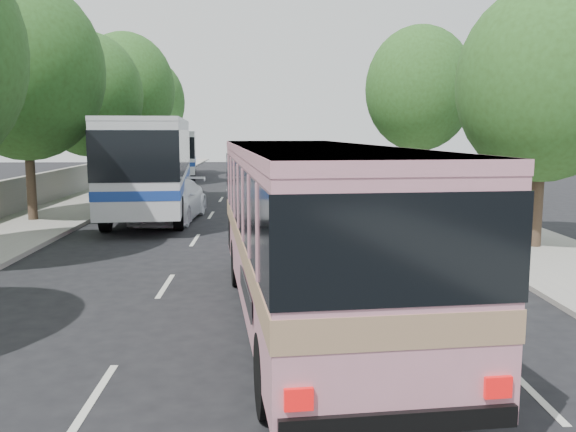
{
  "coord_description": "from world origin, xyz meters",
  "views": [
    {
      "loc": [
        0.48,
        -10.06,
        3.65
      ],
      "look_at": [
        1.0,
        4.37,
        1.6
      ],
      "focal_mm": 38.0,
      "sensor_mm": 36.0,
      "label": 1
    }
  ],
  "objects_px": {
    "tour_coach_front": "(152,157)",
    "tour_coach_rear": "(179,149)",
    "pink_taxi": "(283,227)",
    "pink_bus": "(311,215)",
    "white_pickup": "(170,200)"
  },
  "relations": [
    {
      "from": "tour_coach_front",
      "to": "tour_coach_rear",
      "type": "height_order",
      "value": "tour_coach_front"
    },
    {
      "from": "pink_taxi",
      "to": "tour_coach_front",
      "type": "relative_size",
      "value": 0.29
    },
    {
      "from": "pink_bus",
      "to": "pink_taxi",
      "type": "relative_size",
      "value": 2.69
    },
    {
      "from": "tour_coach_front",
      "to": "tour_coach_rear",
      "type": "distance_m",
      "value": 21.09
    },
    {
      "from": "tour_coach_front",
      "to": "pink_taxi",
      "type": "bearing_deg",
      "value": -62.55
    },
    {
      "from": "tour_coach_front",
      "to": "white_pickup",
      "type": "bearing_deg",
      "value": -69.67
    },
    {
      "from": "white_pickup",
      "to": "tour_coach_front",
      "type": "relative_size",
      "value": 0.41
    },
    {
      "from": "pink_bus",
      "to": "tour_coach_rear",
      "type": "distance_m",
      "value": 37.54
    },
    {
      "from": "white_pickup",
      "to": "tour_coach_front",
      "type": "distance_m",
      "value": 2.99
    },
    {
      "from": "pink_taxi",
      "to": "tour_coach_rear",
      "type": "bearing_deg",
      "value": 107.47
    },
    {
      "from": "pink_taxi",
      "to": "tour_coach_rear",
      "type": "xyz_separation_m",
      "value": [
        -7.3,
        29.43,
        1.45
      ]
    },
    {
      "from": "pink_bus",
      "to": "pink_taxi",
      "type": "bearing_deg",
      "value": 86.49
    },
    {
      "from": "pink_taxi",
      "to": "tour_coach_front",
      "type": "height_order",
      "value": "tour_coach_front"
    },
    {
      "from": "white_pickup",
      "to": "tour_coach_rear",
      "type": "distance_m",
      "value": 23.47
    },
    {
      "from": "white_pickup",
      "to": "tour_coach_rear",
      "type": "height_order",
      "value": "tour_coach_rear"
    }
  ]
}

